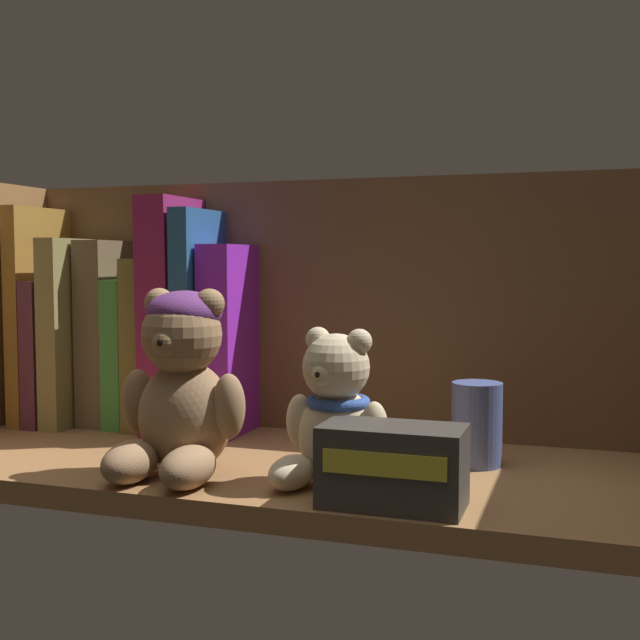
# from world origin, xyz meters

# --- Properties ---
(shelf_board) EXTENTS (0.72, 0.27, 0.02)m
(shelf_board) POSITION_xyz_m (0.00, 0.00, 0.01)
(shelf_board) COLOR olive
(shelf_board) RESTS_ON ground
(shelf_back_panel) EXTENTS (0.75, 0.01, 0.29)m
(shelf_back_panel) POSITION_xyz_m (0.00, 0.14, 0.14)
(shelf_back_panel) COLOR brown
(shelf_back_panel) RESTS_ON ground
(book_0) EXTENTS (0.02, 0.14, 0.24)m
(book_0) POSITION_xyz_m (-0.34, 0.11, 0.14)
(book_0) COLOR olive
(book_0) RESTS_ON shelf_board
(book_1) EXTENTS (0.02, 0.15, 0.16)m
(book_1) POSITION_xyz_m (-0.32, 0.11, 0.10)
(book_1) COLOR #5B2941
(book_1) RESTS_ON shelf_board
(book_2) EXTENTS (0.02, 0.14, 0.21)m
(book_2) POSITION_xyz_m (-0.29, 0.11, 0.12)
(book_2) COLOR olive
(book_2) RESTS_ON shelf_board
(book_3) EXTENTS (0.03, 0.09, 0.20)m
(book_3) POSITION_xyz_m (-0.26, 0.11, 0.12)
(book_3) COLOR brown
(book_3) RESTS_ON shelf_board
(book_4) EXTENTS (0.02, 0.10, 0.16)m
(book_4) POSITION_xyz_m (-0.23, 0.11, 0.10)
(book_4) COLOR green
(book_4) RESTS_ON shelf_board
(book_5) EXTENTS (0.02, 0.11, 0.18)m
(book_5) POSITION_xyz_m (-0.20, 0.11, 0.11)
(book_5) COLOR olive
(book_5) RESTS_ON shelf_board
(book_6) EXTENTS (0.04, 0.13, 0.25)m
(book_6) POSITION_xyz_m (-0.17, 0.11, 0.14)
(book_6) COLOR #901F55
(book_6) RESTS_ON shelf_board
(book_7) EXTENTS (0.02, 0.13, 0.24)m
(book_7) POSITION_xyz_m (-0.14, 0.11, 0.14)
(book_7) COLOR #255B8C
(book_7) RESTS_ON shelf_board
(book_8) EXTENTS (0.04, 0.11, 0.20)m
(book_8) POSITION_xyz_m (-0.11, 0.11, 0.12)
(book_8) COLOR purple
(book_8) RESTS_ON shelf_board
(teddy_bear_larger) EXTENTS (0.11, 0.12, 0.16)m
(teddy_bear_larger) POSITION_xyz_m (-0.07, -0.07, 0.10)
(teddy_bear_larger) COLOR #93704C
(teddy_bear_larger) RESTS_ON shelf_board
(teddy_bear_smaller) EXTENTS (0.10, 0.10, 0.13)m
(teddy_bear_smaller) POSITION_xyz_m (0.06, -0.06, 0.07)
(teddy_bear_smaller) COLOR beige
(teddy_bear_smaller) RESTS_ON shelf_board
(pillar_candle) EXTENTS (0.04, 0.04, 0.07)m
(pillar_candle) POSITION_xyz_m (0.16, 0.04, 0.06)
(pillar_candle) COLOR #4C5B99
(pillar_candle) RESTS_ON shelf_board
(small_product_box) EXTENTS (0.11, 0.06, 0.06)m
(small_product_box) POSITION_xyz_m (0.12, -0.10, 0.05)
(small_product_box) COLOR #38332D
(small_product_box) RESTS_ON shelf_board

